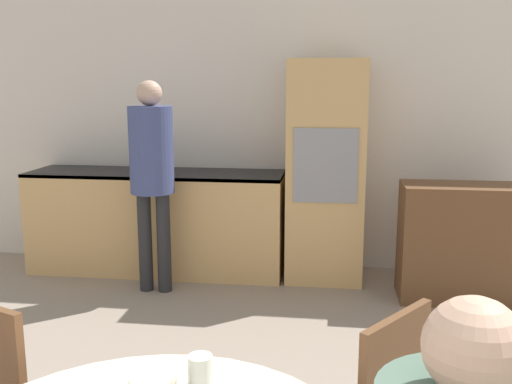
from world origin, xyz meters
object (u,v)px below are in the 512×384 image
Objects in this scene: cup at (200,371)px; bowl_near at (153,384)px; sideboard at (469,243)px; person_standing at (152,163)px; oven_unit at (326,172)px.

bowl_near is at bearing -158.26° from cup.
sideboard is 7.50× the size of bowl_near.
person_standing reaches higher than cup.
oven_unit is 13.32× the size of bowl_near.
oven_unit reaches higher than bowl_near.
cup is (-0.33, -3.29, -0.11)m from oven_unit.
sideboard is 0.62× the size of person_standing.
oven_unit reaches higher than cup.
oven_unit is 1.28m from sideboard.
bowl_near is at bearing -118.14° from sideboard.
sideboard is (1.12, -0.39, -0.48)m from oven_unit.
cup reaches higher than bowl_near.
oven_unit is at bearing 82.15° from bowl_near.
bowl_near is (-1.58, -2.96, 0.35)m from sideboard.
cup is (-1.45, -2.91, 0.37)m from sideboard.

